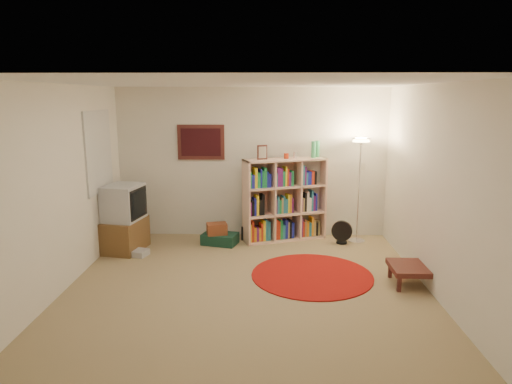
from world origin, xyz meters
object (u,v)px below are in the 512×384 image
(floor_lamp, at_px, (360,156))
(tv_stand, at_px, (125,219))
(suitcase, at_px, (220,239))
(floor_fan, at_px, (342,232))
(side_table, at_px, (413,269))
(bookshelf, at_px, (283,201))

(floor_lamp, distance_m, tv_stand, 3.81)
(suitcase, bearing_deg, floor_fan, 17.79)
(floor_lamp, xyz_separation_m, floor_fan, (-0.26, -0.10, -1.23))
(tv_stand, distance_m, side_table, 4.23)
(floor_lamp, height_order, suitcase, floor_lamp)
(bookshelf, bearing_deg, tv_stand, 174.66)
(floor_fan, bearing_deg, floor_lamp, 35.84)
(bookshelf, height_order, side_table, bookshelf)
(tv_stand, bearing_deg, floor_fan, 17.67)
(floor_fan, distance_m, suitcase, 1.98)
(tv_stand, distance_m, suitcase, 1.52)
(bookshelf, xyz_separation_m, suitcase, (-1.03, -0.29, -0.57))
(bookshelf, bearing_deg, suitcase, 176.09)
(floor_lamp, distance_m, suitcase, 2.61)
(bookshelf, xyz_separation_m, side_table, (1.57, -1.87, -0.44))
(floor_lamp, bearing_deg, side_table, -78.12)
(bookshelf, distance_m, floor_lamp, 1.44)
(floor_fan, height_order, tv_stand, tv_stand)
(bookshelf, distance_m, side_table, 2.48)
(floor_fan, height_order, suitcase, floor_fan)
(tv_stand, relative_size, side_table, 1.82)
(floor_lamp, relative_size, suitcase, 2.76)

